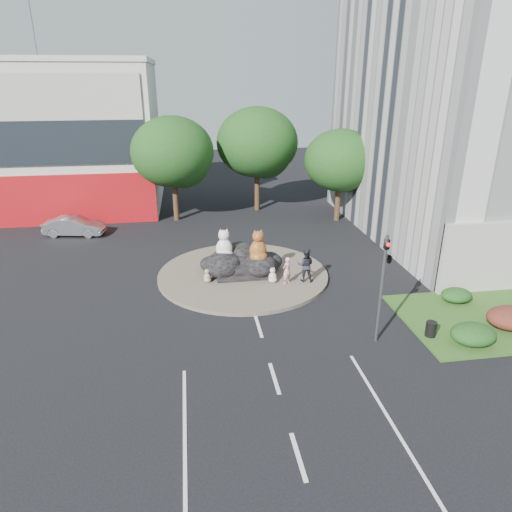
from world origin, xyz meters
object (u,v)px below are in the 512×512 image
(cat_white, at_px, (224,244))
(pedestrian_pink, at_px, (287,271))
(cat_tabby, at_px, (258,245))
(parked_car, at_px, (74,226))
(litter_bin, at_px, (431,329))
(kitten_calico, at_px, (207,275))
(pedestrian_dark, at_px, (306,265))
(kitten_white, at_px, (273,275))

(cat_white, height_order, pedestrian_pink, cat_white)
(cat_white, xyz_separation_m, cat_tabby, (1.89, -0.67, 0.04))
(parked_car, height_order, litter_bin, parked_car)
(kitten_calico, xyz_separation_m, pedestrian_pink, (4.38, -0.88, 0.39))
(pedestrian_pink, height_order, pedestrian_dark, pedestrian_dark)
(cat_tabby, xyz_separation_m, pedestrian_pink, (1.41, -1.36, -1.07))
(kitten_white, distance_m, pedestrian_pink, 0.87)
(pedestrian_pink, bearing_deg, cat_white, -67.06)
(kitten_calico, relative_size, litter_bin, 1.14)
(pedestrian_dark, distance_m, litter_bin, 7.71)
(cat_white, xyz_separation_m, pedestrian_dark, (4.41, -1.84, -0.85))
(cat_white, distance_m, cat_tabby, 2.00)
(cat_white, relative_size, parked_car, 0.42)
(cat_tabby, bearing_deg, kitten_white, -63.55)
(cat_tabby, distance_m, pedestrian_dark, 2.92)
(kitten_calico, xyz_separation_m, pedestrian_dark, (5.49, -0.70, 0.57))
(parked_car, bearing_deg, cat_tabby, -119.02)
(kitten_white, bearing_deg, cat_tabby, 108.41)
(pedestrian_pink, height_order, parked_car, pedestrian_pink)
(kitten_calico, bearing_deg, litter_bin, -7.30)
(kitten_white, bearing_deg, litter_bin, -61.57)
(cat_white, height_order, kitten_calico, cat_white)
(kitten_white, distance_m, pedestrian_dark, 1.93)
(pedestrian_pink, bearing_deg, pedestrian_dark, 154.01)
(cat_white, bearing_deg, kitten_calico, -129.34)
(pedestrian_dark, distance_m, parked_car, 18.35)
(litter_bin, bearing_deg, pedestrian_pink, 130.07)
(cat_white, distance_m, litter_bin, 12.02)
(kitten_calico, bearing_deg, pedestrian_pink, 17.82)
(pedestrian_dark, height_order, litter_bin, pedestrian_dark)
(pedestrian_dark, bearing_deg, cat_tabby, -9.49)
(cat_white, xyz_separation_m, kitten_white, (2.55, -1.72, -1.36))
(cat_white, relative_size, kitten_calico, 2.29)
(cat_white, bearing_deg, pedestrian_pink, -27.40)
(cat_tabby, bearing_deg, pedestrian_dark, -30.88)
(kitten_white, bearing_deg, parked_car, 126.26)
(cat_tabby, relative_size, pedestrian_pink, 1.22)
(kitten_calico, height_order, pedestrian_pink, pedestrian_pink)
(cat_white, xyz_separation_m, litter_bin, (8.57, -8.29, -1.54))
(cat_tabby, height_order, litter_bin, cat_tabby)
(parked_car, bearing_deg, kitten_white, -120.41)
(kitten_calico, relative_size, pedestrian_dark, 0.41)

